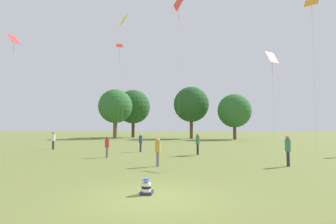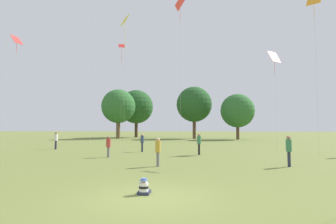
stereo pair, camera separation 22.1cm
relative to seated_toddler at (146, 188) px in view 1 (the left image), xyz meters
The scene contains 18 objects.
ground_plane 0.55m from the seated_toddler, 55.49° to the right, with size 300.00×300.00×0.00m, color olive.
seated_toddler is the anchor object (origin of this frame).
person_standing_0 9.82m from the seated_toddler, 44.57° to the left, with size 0.44×0.44×1.75m.
person_standing_1 13.13m from the seated_toddler, 81.25° to the left, with size 0.35×0.35×1.75m.
person_standing_2 21.05m from the seated_toddler, 126.58° to the left, with size 0.52×0.52×1.77m.
person_standing_3 6.28m from the seated_toddler, 93.94° to the left, with size 0.43×0.43×1.64m.
person_standing_4 11.44m from the seated_toddler, 114.64° to the left, with size 0.47×0.47×1.56m.
person_standing_5 15.34m from the seated_toddler, 101.85° to the left, with size 0.36×0.36×1.68m.
kite_0 20.11m from the seated_toddler, 88.67° to the left, with size 0.89×1.34×14.40m.
kite_3 20.02m from the seated_toddler, 48.16° to the left, with size 1.20×1.09×12.46m.
kite_4 21.75m from the seated_toddler, 61.69° to the left, with size 1.40×1.29×9.71m.
kite_6 16.91m from the seated_toddler, 108.50° to the left, with size 0.98×1.07×11.74m.
kite_7 27.32m from the seated_toddler, 108.02° to the left, with size 0.92×0.77×12.99m.
kite_8 20.20m from the seated_toddler, 138.68° to the left, with size 0.69×0.97×10.11m.
distant_tree_0 43.04m from the seated_toddler, 77.02° to the left, with size 6.34×6.34×8.59m.
distant_tree_1 52.64m from the seated_toddler, 103.22° to the left, with size 7.80×7.80×10.98m.
distant_tree_2 46.08m from the seated_toddler, 107.86° to the left, with size 6.92×6.92×10.08m.
distant_tree_3 45.07m from the seated_toddler, 88.12° to the left, with size 7.18×7.18×10.55m.
Camera 1 is at (1.22, -8.29, 2.20)m, focal length 28.00 mm.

